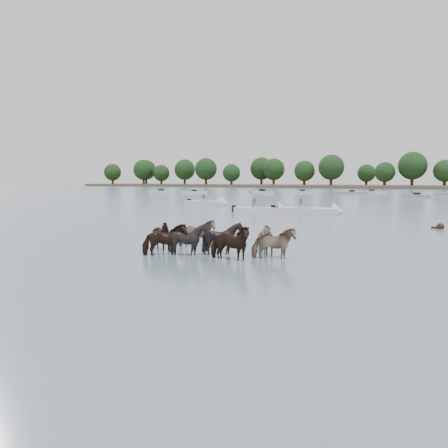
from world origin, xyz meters
The scene contains 9 objects.
ground centered at (0.00, 0.00, 0.00)m, with size 400.00×400.00×0.00m, color slate.
shoreline centered at (-70.00, 150.00, 0.50)m, with size 160.00×30.00×1.00m, color #4C4233.
pony_herd centered at (-1.25, 2.35, 0.53)m, with size 6.77×4.26×1.47m.
swimming_pony centered at (5.80, 16.92, 0.10)m, with size 0.72×0.44×0.44m.
motorboat_a centered at (-8.44, 23.62, 0.23)m, with size 4.99×3.58×1.92m.
motorboat_b centered at (-4.52, 24.92, 0.22)m, with size 6.38×2.55×1.92m.
motorboat_f centered at (-18.67, 31.24, 0.23)m, with size 5.75×1.98×1.92m.
distant_flotilla centered at (-1.25, 75.30, 0.26)m, with size 108.60×27.46×0.93m.
treeline centered at (-74.36, 147.04, 6.82)m, with size 146.54×22.96×12.14m.
Camera 1 is at (7.70, -12.34, 2.90)m, focal length 35.81 mm.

